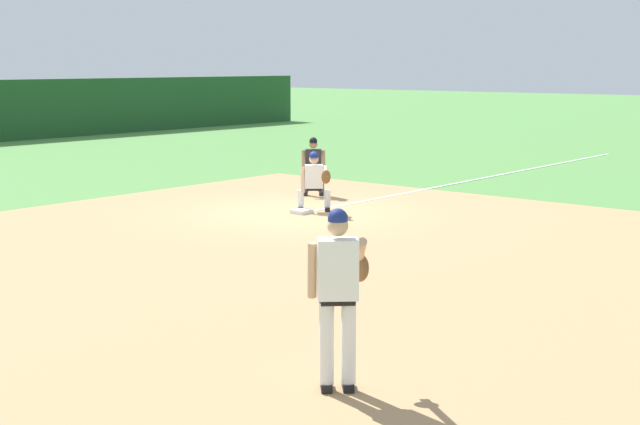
{
  "coord_description": "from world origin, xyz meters",
  "views": [
    {
      "loc": [
        -14.56,
        -12.71,
        3.25
      ],
      "look_at": [
        -5.54,
        -5.16,
        1.28
      ],
      "focal_mm": 50.0,
      "sensor_mm": 36.0,
      "label": 1
    }
  ],
  "objects_px": {
    "first_baseman": "(315,179)",
    "umpire": "(313,164)",
    "pitcher": "(339,288)",
    "first_base_bag": "(301,211)",
    "baseball": "(320,265)"
  },
  "relations": [
    {
      "from": "pitcher",
      "to": "first_baseman",
      "type": "xyz_separation_m",
      "value": [
        8.25,
        7.29,
        -0.33
      ]
    },
    {
      "from": "baseball",
      "to": "pitcher",
      "type": "distance_m",
      "value": 5.58
    },
    {
      "from": "pitcher",
      "to": "umpire",
      "type": "distance_m",
      "value": 13.49
    },
    {
      "from": "first_base_bag",
      "to": "first_baseman",
      "type": "xyz_separation_m",
      "value": [
        0.38,
        -0.06,
        0.69
      ]
    },
    {
      "from": "first_base_bag",
      "to": "umpire",
      "type": "height_order",
      "value": "umpire"
    },
    {
      "from": "first_baseman",
      "to": "first_base_bag",
      "type": "bearing_deg",
      "value": 170.65
    },
    {
      "from": "baseball",
      "to": "pitcher",
      "type": "bearing_deg",
      "value": -138.17
    },
    {
      "from": "first_base_bag",
      "to": "baseball",
      "type": "xyz_separation_m",
      "value": [
        -3.78,
        -3.69,
        -0.01
      ]
    },
    {
      "from": "first_base_bag",
      "to": "first_baseman",
      "type": "bearing_deg",
      "value": -9.35
    },
    {
      "from": "pitcher",
      "to": "umpire",
      "type": "xyz_separation_m",
      "value": [
        10.11,
        8.92,
        -0.27
      ]
    },
    {
      "from": "first_base_bag",
      "to": "first_baseman",
      "type": "relative_size",
      "value": 0.28
    },
    {
      "from": "first_baseman",
      "to": "umpire",
      "type": "bearing_deg",
      "value": 41.09
    },
    {
      "from": "first_baseman",
      "to": "umpire",
      "type": "height_order",
      "value": "umpire"
    },
    {
      "from": "first_base_bag",
      "to": "umpire",
      "type": "xyz_separation_m",
      "value": [
        2.25,
        1.56,
        0.75
      ]
    },
    {
      "from": "pitcher",
      "to": "umpire",
      "type": "relative_size",
      "value": 1.27
    }
  ]
}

